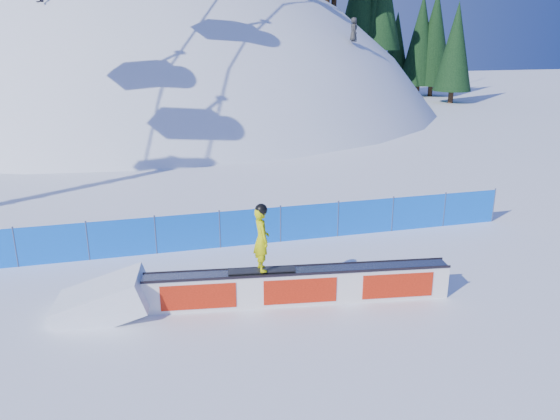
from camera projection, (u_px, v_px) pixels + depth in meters
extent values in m
plane|color=white|center=(208.00, 318.00, 13.15)|extent=(160.00, 160.00, 0.00)
sphere|color=white|center=(162.00, 279.00, 57.33)|extent=(64.00, 64.00, 64.00)
cylinder|color=#362315|center=(344.00, 5.00, 48.01)|extent=(0.50, 0.50, 1.40)
cylinder|color=#362315|center=(337.00, 23.00, 56.77)|extent=(0.50, 0.50, 1.40)
cylinder|color=#362315|center=(360.00, 28.00, 53.25)|extent=(0.50, 0.50, 1.40)
cylinder|color=#362315|center=(371.00, 37.00, 53.25)|extent=(0.50, 0.50, 1.40)
cylinder|color=#362315|center=(415.00, 85.00, 52.61)|extent=(0.50, 0.50, 1.40)
cone|color=black|center=(418.00, 43.00, 51.43)|extent=(2.84, 2.84, 6.45)
cylinder|color=#362315|center=(416.00, 95.00, 55.21)|extent=(0.50, 0.50, 1.40)
cone|color=black|center=(419.00, 54.00, 53.97)|extent=(3.00, 3.00, 6.81)
cylinder|color=#362315|center=(448.00, 96.00, 54.42)|extent=(0.50, 0.50, 1.40)
cone|color=black|center=(451.00, 58.00, 53.29)|extent=(2.70, 2.70, 6.14)
cylinder|color=#362315|center=(451.00, 95.00, 56.07)|extent=(0.50, 0.50, 1.40)
cone|color=black|center=(455.00, 57.00, 54.92)|extent=(2.77, 2.77, 6.29)
cylinder|color=#362315|center=(433.00, 91.00, 59.85)|extent=(0.50, 0.50, 1.40)
cone|color=black|center=(436.00, 45.00, 58.39)|extent=(3.66, 3.66, 8.32)
cube|color=blue|center=(188.00, 233.00, 17.11)|extent=(22.00, 0.03, 1.20)
cylinder|color=#394567|center=(15.00, 246.00, 15.88)|extent=(0.05, 0.05, 1.30)
cylinder|color=#394567|center=(88.00, 240.00, 16.36)|extent=(0.05, 0.05, 1.30)
cylinder|color=#394567|center=(156.00, 234.00, 16.85)|extent=(0.05, 0.05, 1.30)
cylinder|color=#394567|center=(220.00, 228.00, 17.33)|extent=(0.05, 0.05, 1.30)
cylinder|color=#394567|center=(281.00, 223.00, 17.82)|extent=(0.05, 0.05, 1.30)
cylinder|color=#394567|center=(338.00, 218.00, 18.30)|extent=(0.05, 0.05, 1.30)
cylinder|color=#394567|center=(393.00, 213.00, 18.79)|extent=(0.05, 0.05, 1.30)
cylinder|color=#394567|center=(444.00, 209.00, 19.28)|extent=(0.05, 0.05, 1.30)
cylinder|color=#394567|center=(494.00, 204.00, 19.76)|extent=(0.05, 0.05, 1.30)
cube|color=white|center=(299.00, 287.00, 13.81)|extent=(7.73, 1.51, 0.87)
cube|color=gray|center=(299.00, 270.00, 13.67)|extent=(7.66, 1.53, 0.04)
cube|color=black|center=(301.00, 274.00, 13.43)|extent=(7.67, 1.06, 0.06)
cube|color=black|center=(297.00, 266.00, 13.91)|extent=(7.67, 1.06, 0.06)
cube|color=red|center=(300.00, 291.00, 13.57)|extent=(7.29, 1.00, 0.65)
cube|color=red|center=(297.00, 283.00, 14.05)|extent=(7.29, 1.00, 0.65)
cube|color=black|center=(262.00, 270.00, 13.54)|extent=(1.70, 0.52, 0.03)
imported|color=#CDD407|center=(261.00, 239.00, 13.29)|extent=(0.42, 0.61, 1.62)
sphere|color=black|center=(261.00, 210.00, 13.06)|extent=(0.30, 0.30, 0.30)
imported|color=#2A2A2A|center=(354.00, 30.00, 38.63)|extent=(0.63, 0.87, 1.65)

